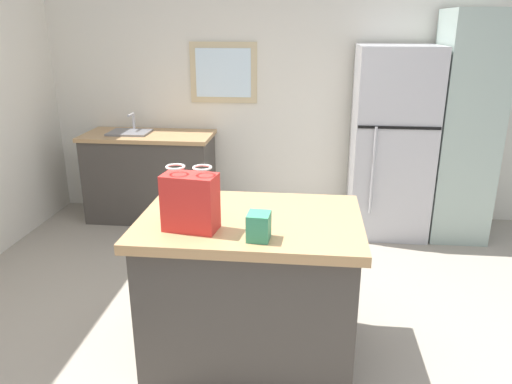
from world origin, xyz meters
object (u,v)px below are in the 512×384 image
kitchen_island (251,287)px  tall_cabinet (463,128)px  small_box (259,226)px  refrigerator (391,142)px  shopping_bag (190,202)px  bottle (170,201)px

kitchen_island → tall_cabinet: bearing=50.2°
small_box → kitchen_island: bearing=105.1°
kitchen_island → tall_cabinet: size_ratio=0.61×
refrigerator → shopping_bag: 2.67m
shopping_bag → bottle: size_ratio=1.73×
kitchen_island → refrigerator: size_ratio=0.71×
small_box → tall_cabinet: bearing=55.1°
kitchen_island → bottle: (-0.45, -0.02, 0.54)m
refrigerator → shopping_bag: bearing=-121.3°
small_box → bottle: 0.60m
tall_cabinet → bottle: 3.02m
kitchen_island → small_box: size_ratio=8.96×
refrigerator → small_box: (-1.01, -2.36, 0.09)m
tall_cabinet → small_box: tall_cabinet is taller
refrigerator → shopping_bag: (-1.38, -2.27, 0.17)m
shopping_bag → small_box: (0.37, -0.09, -0.09)m
shopping_bag → tall_cabinet: bearing=48.4°
bottle → small_box: bearing=-26.9°
tall_cabinet → refrigerator: bearing=-180.0°
kitchen_island → refrigerator: (1.09, 2.07, 0.43)m
tall_cabinet → shopping_bag: 3.04m
kitchen_island → bottle: 0.70m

